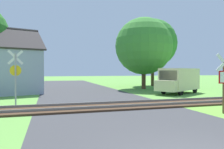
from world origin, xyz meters
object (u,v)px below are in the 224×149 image
tree_right (144,46)px  mail_truck (179,80)px  stop_sign_near (224,79)px  tree_far (153,43)px  crossing_sign_far (16,72)px

tree_right → mail_truck: (0.90, -5.47, -3.54)m
tree_right → stop_sign_near: bearing=-99.4°
mail_truck → tree_right: bearing=-20.4°
mail_truck → tree_far: bearing=-43.5°
tree_right → mail_truck: 6.58m
stop_sign_near → tree_right: tree_right is taller
stop_sign_near → mail_truck: (3.23, 8.59, -0.38)m
tree_right → crossing_sign_far: bearing=-144.9°
crossing_sign_far → tree_right: (12.12, 8.52, 2.85)m
stop_sign_near → crossing_sign_far: bearing=-21.0°
tree_far → mail_truck: bearing=-103.8°
tree_far → stop_sign_near: bearing=-107.0°
stop_sign_near → mail_truck: bearing=-102.2°
stop_sign_near → tree_far: 19.70m
tree_right → mail_truck: size_ratio=1.54×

